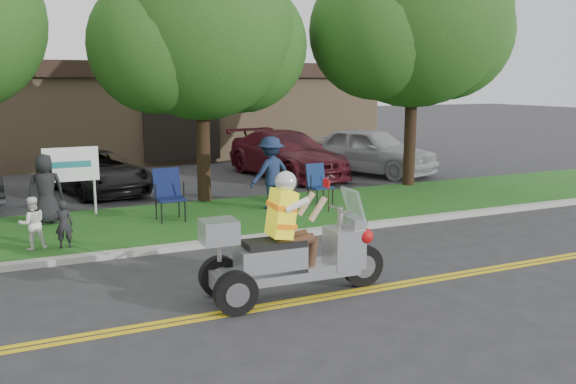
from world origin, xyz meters
name	(u,v)px	position (x,y,z in m)	size (l,w,h in m)	color
ground	(307,288)	(0.00, 0.00, 0.00)	(120.00, 120.00, 0.00)	#28282B
centerline_near	(325,299)	(0.00, -0.58, 0.01)	(60.00, 0.10, 0.01)	gold
centerline_far	(320,296)	(0.00, -0.42, 0.01)	(60.00, 0.10, 0.01)	gold
curb	(241,240)	(0.00, 3.05, 0.06)	(60.00, 0.25, 0.12)	#A8A89E
grass_verge	(209,219)	(0.00, 5.20, 0.06)	(60.00, 4.00, 0.10)	#1F4A13
commercial_building	(158,109)	(2.00, 18.98, 2.01)	(18.00, 8.20, 4.00)	#9E7F5B
tree_mid	(202,35)	(0.55, 7.23, 4.43)	(5.88, 4.80, 7.05)	#332114
tree_right	(415,21)	(7.06, 7.03, 5.03)	(6.86, 5.60, 8.07)	#332114
business_sign	(71,168)	(-2.90, 6.60, 1.26)	(1.25, 0.06, 1.75)	silver
trike_scooter	(288,253)	(-0.44, -0.22, 0.68)	(2.99, 1.01, 1.96)	black
lawn_chair_a	(168,191)	(-0.93, 5.33, 0.77)	(0.63, 0.66, 1.18)	black
lawn_chair_b	(318,181)	(3.06, 5.53, 0.69)	(0.60, 0.62, 1.05)	black
spectator_chair_a	(271,173)	(1.71, 5.49, 1.01)	(1.17, 0.67, 1.82)	#192647
spectator_chair_b	(46,189)	(-3.52, 6.09, 0.89)	(0.77, 0.50, 1.58)	black
child_left	(64,224)	(-3.35, 3.77, 0.57)	(0.34, 0.22, 0.93)	black
child_right	(32,223)	(-3.90, 3.88, 0.62)	(0.50, 0.39, 1.02)	white
parked_car_mid	(97,172)	(-1.88, 10.15, 0.61)	(2.03, 4.39, 1.22)	black
parked_car_right	(287,154)	(4.50, 10.61, 0.78)	(2.19, 5.40, 1.57)	#4E121C
parked_car_far_right	(370,151)	(7.46, 9.98, 0.83)	(1.96, 4.87, 1.66)	#A7A8AE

